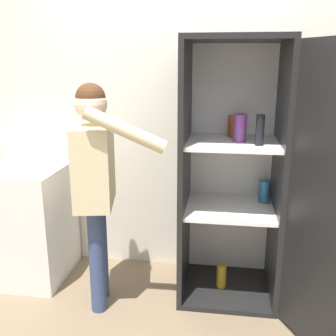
{
  "coord_description": "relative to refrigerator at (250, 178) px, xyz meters",
  "views": [
    {
      "loc": [
        0.29,
        -2.05,
        1.67
      ],
      "look_at": [
        -0.09,
        0.61,
        0.93
      ],
      "focal_mm": 42.0,
      "sensor_mm": 36.0,
      "label": 1
    }
  ],
  "objects": [
    {
      "name": "wall_back",
      "position": [
        -0.48,
        0.45,
        0.36
      ],
      "size": [
        7.0,
        0.06,
        2.55
      ],
      "color": "silver",
      "rests_on": "ground_plane"
    },
    {
      "name": "counter",
      "position": [
        -1.68,
        0.1,
        -0.47
      ],
      "size": [
        0.59,
        0.62,
        0.89
      ],
      "color": "white",
      "rests_on": "ground_plane"
    },
    {
      "name": "bowl",
      "position": [
        -1.65,
        0.19,
        0.01
      ],
      "size": [
        0.16,
        0.16,
        0.05
      ],
      "color": "white",
      "rests_on": "counter"
    },
    {
      "name": "person",
      "position": [
        -1.01,
        -0.2,
        0.06
      ],
      "size": [
        0.66,
        0.54,
        1.54
      ],
      "color": "#384770",
      "rests_on": "ground_plane"
    },
    {
      "name": "refrigerator",
      "position": [
        0.0,
        0.0,
        0.0
      ],
      "size": [
        1.03,
        1.24,
        1.83
      ],
      "color": "black",
      "rests_on": "ground_plane"
    }
  ]
}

